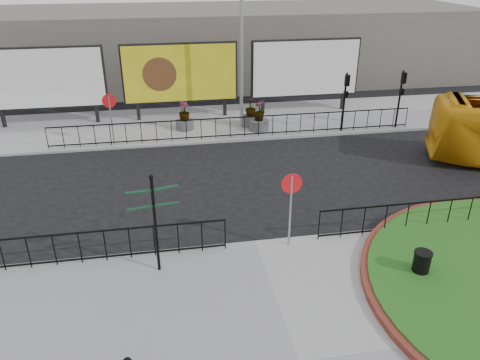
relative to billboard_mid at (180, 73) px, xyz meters
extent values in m
plane|color=black|center=(1.50, -12.97, -2.60)|extent=(90.00, 90.00, 0.00)
cube|color=gray|center=(1.50, -0.97, -2.54)|extent=(44.00, 6.00, 0.12)
cylinder|color=gray|center=(-3.50, -3.57, -1.28)|extent=(0.07, 0.07, 2.40)
cylinder|color=red|center=(-3.50, -3.57, -0.33)|extent=(0.64, 0.03, 0.64)
cylinder|color=white|center=(-3.50, -3.55, -0.33)|extent=(0.50, 0.03, 0.50)
cylinder|color=gray|center=(2.50, -13.37, -1.28)|extent=(0.07, 0.07, 2.40)
cylinder|color=red|center=(2.50, -13.37, -0.33)|extent=(0.64, 0.03, 0.64)
cylinder|color=white|center=(2.50, -13.35, -0.33)|extent=(0.50, 0.03, 0.50)
cube|color=black|center=(-9.40, 0.03, -1.98)|extent=(0.18, 0.18, 1.00)
cube|color=black|center=(-4.60, 0.03, -1.98)|extent=(0.18, 0.18, 1.00)
cube|color=black|center=(-7.00, 0.03, 0.02)|extent=(6.20, 0.25, 3.20)
cube|color=silver|center=(-7.00, -0.13, 0.02)|extent=(6.00, 0.06, 3.00)
cube|color=black|center=(-2.40, 0.03, -1.98)|extent=(0.18, 0.18, 1.00)
cube|color=black|center=(2.40, 0.03, -1.98)|extent=(0.18, 0.18, 1.00)
cube|color=black|center=(0.00, 0.03, 0.02)|extent=(6.20, 0.25, 3.20)
cube|color=gold|center=(0.00, -0.13, 0.02)|extent=(6.00, 0.06, 3.00)
cube|color=black|center=(4.60, 0.03, -1.98)|extent=(0.18, 0.18, 1.00)
cube|color=black|center=(9.40, 0.03, -1.98)|extent=(0.18, 0.18, 1.00)
cube|color=black|center=(7.00, 0.03, 0.02)|extent=(6.20, 0.25, 3.20)
cube|color=silver|center=(7.00, -0.13, 0.02)|extent=(6.00, 0.06, 3.00)
cylinder|color=gray|center=(3.00, -1.97, 2.02)|extent=(0.18, 0.18, 9.00)
cylinder|color=black|center=(8.00, -3.57, -0.98)|extent=(0.10, 0.10, 3.00)
cube|color=black|center=(8.00, -3.69, 0.17)|extent=(0.22, 0.18, 0.55)
cube|color=black|center=(8.00, -3.69, -0.53)|extent=(0.20, 0.16, 0.30)
cylinder|color=black|center=(11.00, -3.57, -0.98)|extent=(0.10, 0.10, 3.00)
cube|color=black|center=(11.00, -3.69, 0.17)|extent=(0.22, 0.18, 0.55)
cube|color=black|center=(11.00, -3.69, -0.53)|extent=(0.20, 0.16, 0.30)
cube|color=#5B554F|center=(1.50, 9.03, -0.10)|extent=(40.00, 10.00, 5.00)
cylinder|color=black|center=(-1.54, -13.97, -1.01)|extent=(0.08, 0.08, 2.94)
sphere|color=black|center=(-1.54, -13.97, 0.51)|extent=(0.13, 0.13, 0.13)
cube|color=black|center=(-1.91, -14.01, 0.11)|extent=(0.70, 0.19, 0.03)
cube|color=black|center=(-1.19, -13.88, 0.11)|extent=(0.70, 0.29, 0.03)
cube|color=black|center=(-1.90, -14.04, -0.36)|extent=(0.70, 0.26, 0.03)
cube|color=black|center=(-1.18, -13.94, -0.36)|extent=(0.70, 0.19, 0.03)
cylinder|color=black|center=(5.72, -15.59, -2.09)|extent=(0.47, 0.47, 0.79)
cylinder|color=black|center=(5.72, -15.59, -1.67)|extent=(0.51, 0.51, 0.05)
cylinder|color=#4C4C4F|center=(0.00, -1.97, -2.24)|extent=(0.92, 0.92, 0.48)
imported|color=#1F5215|center=(0.00, -1.97, -1.50)|extent=(0.79, 0.79, 1.01)
cylinder|color=#4C4C4F|center=(3.50, -1.97, -2.22)|extent=(0.99, 0.99, 0.51)
imported|color=#1F5215|center=(3.50, -1.97, -1.47)|extent=(0.78, 0.78, 0.99)
cylinder|color=#4C4C4F|center=(3.79, -2.73, -2.22)|extent=(1.01, 1.01, 0.53)
imported|color=#1F5215|center=(3.79, -2.73, -1.44)|extent=(0.70, 0.70, 1.03)
camera|label=1|loc=(-1.13, -25.32, 5.79)|focal=35.00mm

